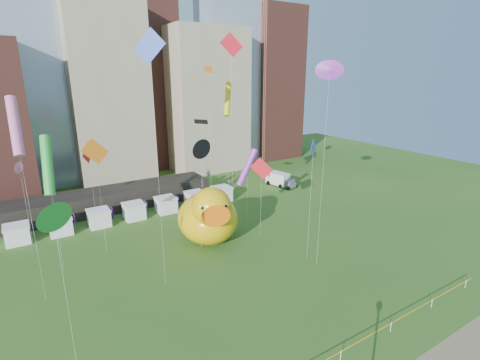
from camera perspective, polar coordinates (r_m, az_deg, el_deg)
skyline at (r=77.27m, az=-22.21°, el=15.80°), size 101.00×23.00×68.00m
pavilion at (r=60.61m, az=-22.57°, el=-3.34°), size 38.00×6.00×3.20m
vendor_tents at (r=56.18m, az=-16.37°, el=-4.79°), size 33.24×2.80×2.40m
big_duck at (r=45.69m, az=-4.99°, el=-5.65°), size 9.95×11.45×8.07m
small_duck at (r=50.13m, az=-4.40°, el=-6.37°), size 3.89×4.44×3.12m
seahorse_green at (r=44.23m, az=-6.23°, el=-5.04°), size 1.69×1.95×6.45m
seahorse_purple at (r=46.39m, az=-4.49°, el=-5.64°), size 1.61×1.83×5.03m
box_truck at (r=69.63m, az=6.33°, el=0.11°), size 3.38×6.26×2.52m
kite_0 at (r=46.03m, az=3.41°, el=1.72°), size 2.38×1.79×10.71m
kite_1 at (r=49.82m, az=-31.49°, el=1.63°), size 0.78×1.28×10.90m
kite_2 at (r=47.43m, az=-6.18°, el=8.90°), size 1.38×1.68×15.18m
kite_3 at (r=40.97m, az=-28.16°, el=2.06°), size 1.67×3.63×15.05m
kite_5 at (r=39.65m, az=11.49°, el=4.47°), size 1.72×1.03×14.21m
kite_6 at (r=43.80m, az=-21.93°, el=4.06°), size 3.12×0.50×14.06m
kite_7 at (r=47.73m, az=1.17°, el=2.05°), size 3.10×1.61×11.51m
kite_8 at (r=49.81m, az=-22.85°, el=3.88°), size 1.83×2.15×12.64m
kite_9 at (r=35.69m, az=-32.02°, el=7.21°), size 0.98×2.97×19.19m
kite_10 at (r=44.74m, az=-6.21°, el=4.89°), size 2.30×1.33×13.16m
kite_11 at (r=25.02m, az=-27.39°, el=-5.25°), size 1.57×1.20×13.37m
kite_12 at (r=45.60m, az=-1.97°, el=12.64°), size 2.15×2.33×19.92m
kite_13 at (r=33.66m, az=-14.07°, el=19.00°), size 2.21×2.15×24.65m
kite_14 at (r=42.98m, az=-5.01°, el=16.63°), size 0.69×2.40×21.66m
kite_15 at (r=37.63m, az=13.99°, el=16.40°), size 1.64×1.32×22.14m
kite_16 at (r=43.23m, az=-1.35°, el=19.72°), size 2.56×0.90×25.31m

